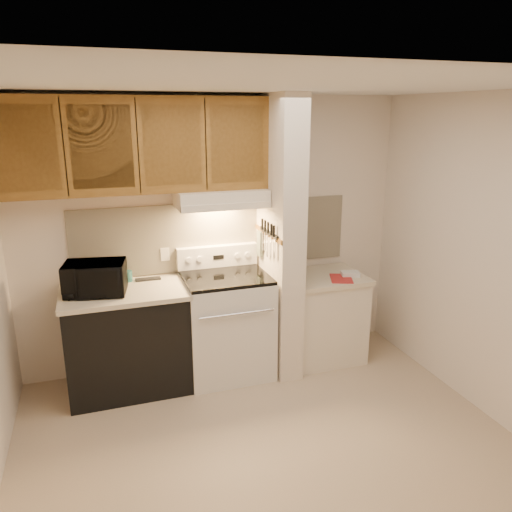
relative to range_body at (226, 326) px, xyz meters
name	(u,v)px	position (x,y,z in m)	size (l,w,h in m)	color
floor	(269,446)	(0.00, -1.16, -0.46)	(3.60, 3.60, 0.00)	tan
ceiling	(272,84)	(0.00, -1.16, 2.04)	(3.60, 3.60, 0.00)	white
wall_back	(215,234)	(0.00, 0.34, 0.79)	(3.60, 0.02, 2.50)	silver
wall_right	(490,260)	(1.80, -1.16, 0.79)	(0.02, 3.00, 2.50)	silver
backsplash	(216,236)	(0.00, 0.33, 0.78)	(2.60, 0.02, 0.63)	#FBECC7
range_body	(226,326)	(0.00, 0.00, 0.00)	(0.76, 0.65, 0.92)	silver
oven_window	(236,336)	(0.00, -0.32, 0.04)	(0.50, 0.01, 0.30)	black
oven_handle	(237,314)	(0.00, -0.35, 0.26)	(0.02, 0.02, 0.65)	silver
cooktop	(226,277)	(0.00, 0.00, 0.48)	(0.74, 0.64, 0.03)	black
range_backguard	(217,256)	(0.00, 0.28, 0.59)	(0.76, 0.08, 0.20)	silver
range_display	(219,257)	(0.00, 0.24, 0.59)	(0.10, 0.01, 0.04)	black
range_knob_left_outer	(189,260)	(-0.28, 0.24, 0.59)	(0.05, 0.05, 0.02)	silver
range_knob_left_inner	(200,259)	(-0.18, 0.24, 0.59)	(0.05, 0.05, 0.02)	silver
range_knob_right_inner	(237,256)	(0.18, 0.24, 0.59)	(0.05, 0.05, 0.02)	silver
range_knob_right_outer	(247,255)	(0.28, 0.24, 0.59)	(0.05, 0.05, 0.02)	silver
dishwasher_front	(128,342)	(-0.88, 0.01, -0.03)	(1.00, 0.63, 0.87)	black
left_countertop	(124,292)	(-0.88, 0.01, 0.43)	(1.04, 0.67, 0.04)	beige
spoon_rest	(148,279)	(-0.66, 0.21, 0.46)	(0.22, 0.07, 0.02)	black
teal_jar	(127,276)	(-0.83, 0.23, 0.50)	(0.08, 0.08, 0.09)	#24605B
outlet	(165,254)	(-0.48, 0.32, 0.64)	(0.08, 0.01, 0.12)	beige
microwave	(95,278)	(-1.10, -0.01, 0.58)	(0.48, 0.33, 0.27)	black
partition_pillar	(280,238)	(0.51, -0.01, 0.79)	(0.22, 0.70, 2.50)	beige
pillar_trim	(268,234)	(0.39, -0.01, 0.84)	(0.01, 0.70, 0.04)	brown
knife_strip	(269,233)	(0.39, -0.06, 0.86)	(0.02, 0.42, 0.04)	black
knife_blade_a	(275,249)	(0.38, -0.23, 0.76)	(0.01, 0.04, 0.16)	silver
knife_handle_a	(274,231)	(0.38, -0.21, 0.91)	(0.02, 0.02, 0.10)	black
knife_blade_b	(271,247)	(0.38, -0.13, 0.75)	(0.01, 0.04, 0.18)	silver
knife_handle_b	(271,230)	(0.38, -0.14, 0.91)	(0.02, 0.02, 0.10)	black
knife_blade_c	(267,246)	(0.38, -0.04, 0.74)	(0.01, 0.04, 0.20)	silver
knife_handle_c	(268,228)	(0.38, -0.06, 0.91)	(0.02, 0.02, 0.10)	black
knife_blade_d	(265,242)	(0.38, 0.02, 0.76)	(0.01, 0.04, 0.16)	silver
knife_handle_d	(265,226)	(0.38, 0.02, 0.91)	(0.02, 0.02, 0.10)	black
knife_blade_e	(262,241)	(0.38, 0.10, 0.75)	(0.01, 0.04, 0.18)	silver
knife_handle_e	(262,224)	(0.38, 0.09, 0.91)	(0.02, 0.02, 0.10)	black
oven_mitt	(260,244)	(0.38, 0.17, 0.71)	(0.03, 0.10, 0.24)	slate
right_cab_base	(323,318)	(0.97, -0.01, -0.06)	(0.70, 0.60, 0.81)	beige
right_countertop	(324,277)	(0.97, -0.01, 0.37)	(0.74, 0.64, 0.04)	beige
red_folder	(341,279)	(1.07, -0.16, 0.39)	(0.20, 0.27, 0.01)	red
white_box	(350,274)	(1.19, -0.11, 0.41)	(0.17, 0.11, 0.04)	white
range_hood	(221,198)	(0.00, 0.12, 1.17)	(0.78, 0.44, 0.15)	beige
hood_lip	(227,207)	(0.00, -0.08, 1.12)	(0.78, 0.04, 0.06)	beige
upper_cabinets	(136,145)	(-0.69, 0.17, 1.62)	(2.18, 0.33, 0.77)	brown
cab_door_a	(24,149)	(-1.51, 0.01, 1.62)	(0.46, 0.01, 0.63)	brown
cab_gap_a	(64,148)	(-1.23, 0.01, 1.62)	(0.01, 0.01, 0.73)	black
cab_door_b	(102,147)	(-0.96, 0.01, 1.62)	(0.46, 0.01, 0.63)	brown
cab_gap_b	(138,146)	(-0.69, 0.01, 1.62)	(0.01, 0.01, 0.73)	black
cab_door_c	(172,146)	(-0.42, 0.01, 1.62)	(0.46, 0.01, 0.63)	brown
cab_gap_c	(206,145)	(-0.14, 0.01, 1.62)	(0.01, 0.01, 0.73)	black
cab_door_d	(238,144)	(0.13, 0.01, 1.62)	(0.46, 0.01, 0.63)	brown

